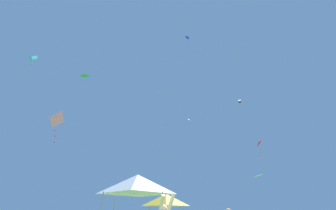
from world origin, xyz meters
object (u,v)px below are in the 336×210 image
kite_blue_box (187,38)px  kite_cyan_box (33,58)px  kite_red_delta (259,143)px  kite_black_box (240,101)px  kite_pink_diamond (56,120)px  kite_green_delta (84,75)px  canopy_tent_yellow (166,200)px  kite_blue_delta (189,120)px  canopy_tent_white (137,184)px  kite_green_diamond (258,176)px

kite_blue_box → kite_cyan_box: 21.88m
kite_cyan_box → kite_red_delta: size_ratio=0.73×
kite_black_box → kite_pink_diamond: size_ratio=0.35×
kite_cyan_box → kite_green_delta: 11.51m
kite_blue_box → canopy_tent_yellow: bearing=-123.4°
kite_blue_delta → kite_red_delta: bearing=-39.4°
canopy_tent_white → kite_blue_delta: size_ratio=1.86×
kite_pink_diamond → kite_red_delta: (23.14, 14.37, 3.09)m
canopy_tent_yellow → kite_cyan_box: (-17.44, 3.41, 16.87)m
kite_green_diamond → kite_black_box: 13.20m
kite_cyan_box → kite_black_box: bearing=9.8°
kite_blue_box → kite_pink_diamond: size_ratio=0.62×
kite_black_box → kite_cyan_box: size_ratio=0.34×
kite_red_delta → kite_green_delta: kite_green_delta is taller
kite_pink_diamond → kite_green_delta: size_ratio=1.08×
canopy_tent_white → kite_green_delta: kite_green_delta is taller
kite_black_box → kite_green_diamond: bearing=62.3°
canopy_tent_white → kite_cyan_box: kite_cyan_box is taller
kite_green_diamond → kite_red_delta: 6.30m
kite_blue_box → kite_green_diamond: size_ratio=0.97×
kite_blue_box → kite_pink_diamond: 22.86m
canopy_tent_white → canopy_tent_yellow: (1.78, 4.29, -0.60)m
canopy_tent_yellow → kite_pink_diamond: kite_pink_diamond is taller
canopy_tent_yellow → kite_blue_box: size_ratio=1.98×
kite_pink_diamond → kite_cyan_box: (-8.87, 5.85, 11.47)m
kite_black_box → kite_pink_diamond: (-19.78, -10.81, -8.35)m
kite_blue_delta → canopy_tent_white: bearing=-106.3°
kite_pink_diamond → kite_red_delta: bearing=31.8°
canopy_tent_yellow → kite_green_diamond: (15.58, 16.71, 4.50)m
kite_pink_diamond → kite_red_delta: 27.42m
kite_pink_diamond → kite_green_delta: kite_green_delta is taller
kite_blue_box → kite_pink_diamond: bearing=-147.6°
canopy_tent_white → kite_blue_box: bearing=61.3°
canopy_tent_white → kite_red_delta: bearing=44.8°
kite_blue_box → kite_black_box: size_ratio=1.79×
canopy_tent_yellow → kite_black_box: size_ratio=3.53×
canopy_tent_white → kite_pink_diamond: size_ratio=1.55×
canopy_tent_yellow → kite_red_delta: bearing=39.3°
kite_blue_delta → kite_black_box: bearing=-61.9°
canopy_tent_yellow → kite_blue_delta: size_ratio=1.49×
kite_red_delta → canopy_tent_yellow: bearing=-140.7°
kite_cyan_box → kite_red_delta: kite_cyan_box is taller
kite_black_box → kite_green_delta: (-26.46, 5.15, 8.16)m
kite_black_box → kite_blue_delta: (-6.02, 11.27, 2.01)m
kite_blue_box → kite_blue_delta: 16.46m
kite_blue_box → kite_green_diamond: kite_blue_box is taller
kite_pink_diamond → kite_blue_box: bearing=32.4°
kite_pink_diamond → kite_green_delta: 23.91m
canopy_tent_yellow → kite_green_diamond: 23.29m
canopy_tent_white → kite_green_delta: bearing=127.1°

